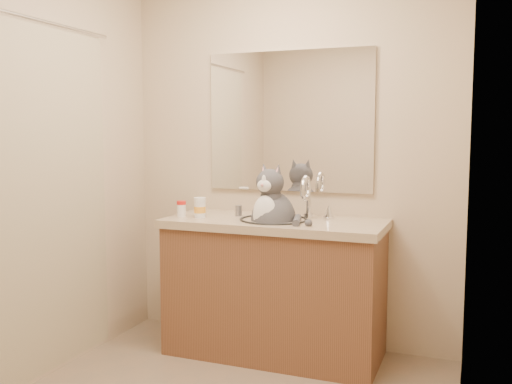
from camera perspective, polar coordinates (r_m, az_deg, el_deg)
room at (r=2.57m, az=-5.26°, el=1.93°), size 2.22×2.52×2.42m
vanity at (r=3.57m, az=1.87°, el=-9.21°), size 1.34×0.59×1.12m
mirror at (r=3.71m, az=3.32°, el=7.05°), size 1.10×0.02×0.90m
shower_curtain at (r=3.26m, az=-21.15°, el=-0.57°), size 0.02×1.30×1.93m
cat at (r=3.46m, az=1.68°, el=-2.52°), size 0.39×0.37×0.55m
pill_bottle_redcap at (r=3.63m, az=-7.47°, el=-1.66°), size 0.06×0.06×0.10m
pill_bottle_orange at (r=3.57m, az=-5.64°, el=-1.60°), size 0.09×0.09×0.13m
grey_canister at (r=3.63m, az=-1.75°, el=-1.87°), size 0.05×0.05×0.07m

